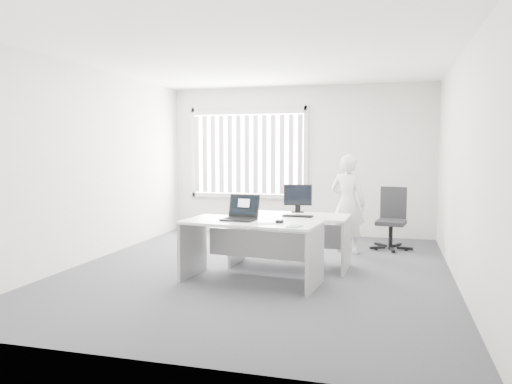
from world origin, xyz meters
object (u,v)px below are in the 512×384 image
(office_chair, at_px, (391,230))
(laptop, at_px, (239,208))
(desk_near, at_px, (251,238))
(person, at_px, (348,204))
(desk_far, at_px, (290,229))
(monitor, at_px, (298,198))

(office_chair, xyz_separation_m, laptop, (-1.81, -2.54, 0.60))
(desk_near, distance_m, person, 2.31)
(desk_far, bearing_deg, office_chair, 52.79)
(desk_far, height_order, monitor, monitor)
(desk_far, xyz_separation_m, laptop, (-0.46, -0.91, 0.39))
(laptop, relative_size, monitor, 0.99)
(desk_near, height_order, laptop, laptop)
(office_chair, relative_size, person, 0.65)
(desk_far, height_order, laptop, laptop)
(laptop, xyz_separation_m, monitor, (0.51, 1.20, 0.01))
(person, distance_m, laptop, 2.37)
(office_chair, relative_size, laptop, 2.54)
(desk_far, bearing_deg, monitor, 82.29)
(desk_near, bearing_deg, office_chair, 63.26)
(office_chair, bearing_deg, person, -135.24)
(laptop, height_order, monitor, monitor)
(person, xyz_separation_m, laptop, (-1.14, -2.07, 0.14))
(desk_near, height_order, person, person)
(desk_near, distance_m, office_chair, 3.04)
(monitor, bearing_deg, laptop, -123.19)
(desk_far, relative_size, monitor, 4.05)
(desk_far, relative_size, laptop, 4.08)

